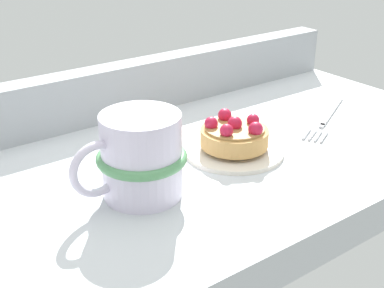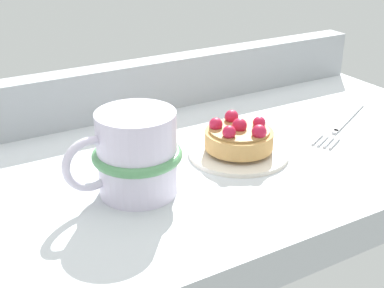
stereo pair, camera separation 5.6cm
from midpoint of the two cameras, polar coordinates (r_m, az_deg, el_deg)
name	(u,v)px [view 2 (the right image)]	position (r cm, az deg, el deg)	size (l,w,h in cm)	color
ground_plane	(197,174)	(61.61, 3.13, -3.35)	(76.32, 37.44, 4.30)	silver
window_rail_back	(135,88)	(72.90, -4.02, 6.09)	(74.79, 3.60, 7.07)	#9EA3A8
dessert_plate	(238,151)	(61.61, 7.68, -0.82)	(11.75, 11.75, 1.00)	silver
raspberry_tart	(239,136)	(60.81, 7.79, 0.78)	(7.96, 7.96, 3.57)	tan
coffee_mug	(135,154)	(51.69, -3.12, -1.15)	(12.17, 9.02, 8.68)	silver
dessert_fork	(343,123)	(72.77, 18.23, 2.10)	(15.70, 9.16, 0.60)	#B7B7BC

